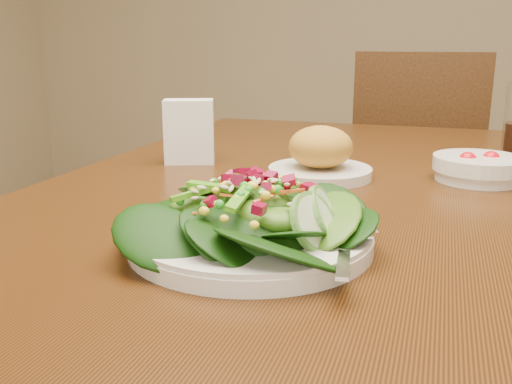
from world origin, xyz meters
TOP-DOWN VIEW (x-y plane):
  - dining_table at (0.00, 0.00)m, footprint 0.90×1.40m
  - chair_far at (0.11, 1.09)m, footprint 0.44×0.45m
  - salad_plate at (-0.01, -0.33)m, footprint 0.28×0.28m
  - bread_plate at (-0.01, 0.03)m, footprint 0.18×0.18m
  - tomato_bowl at (0.25, 0.09)m, footprint 0.15×0.15m
  - napkin_holder at (-0.28, 0.07)m, footprint 0.11×0.08m

SIDE VIEW (x-z plane):
  - chair_far at x=0.11m, z-range 0.03..0.97m
  - dining_table at x=0.00m, z-range 0.27..1.02m
  - tomato_bowl at x=0.25m, z-range 0.75..0.80m
  - salad_plate at x=-0.01m, z-range 0.74..0.82m
  - bread_plate at x=-0.01m, z-range 0.74..0.83m
  - napkin_holder at x=-0.28m, z-range 0.75..0.88m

